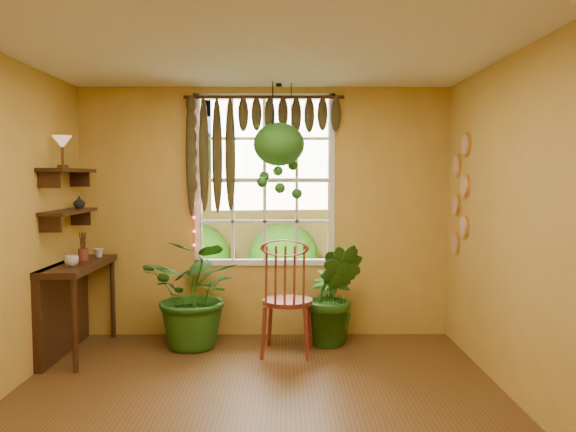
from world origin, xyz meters
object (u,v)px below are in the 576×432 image
(counter_ledge, at_px, (68,298))
(windsor_chair, at_px, (287,316))
(potted_plant_left, at_px, (197,293))
(potted_plant_mid, at_px, (334,295))
(hanging_basket, at_px, (279,151))

(counter_ledge, height_order, windsor_chair, windsor_chair)
(windsor_chair, relative_size, potted_plant_left, 1.18)
(windsor_chair, bearing_deg, potted_plant_mid, 37.54)
(counter_ledge, bearing_deg, windsor_chair, -0.98)
(windsor_chair, height_order, potted_plant_left, windsor_chair)
(potted_plant_left, bearing_deg, windsor_chair, -13.80)
(windsor_chair, distance_m, potted_plant_left, 0.96)
(windsor_chair, bearing_deg, hanging_basket, 107.50)
(potted_plant_mid, bearing_deg, hanging_basket, 163.27)
(counter_ledge, xyz_separation_m, potted_plant_mid, (2.63, 0.24, -0.02))
(counter_ledge, distance_m, windsor_chair, 2.16)
(potted_plant_left, bearing_deg, hanging_basket, 15.19)
(potted_plant_mid, xyz_separation_m, hanging_basket, (-0.56, 0.17, 1.48))
(potted_plant_left, distance_m, potted_plant_mid, 1.40)
(counter_ledge, distance_m, potted_plant_mid, 2.64)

